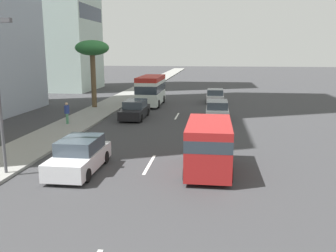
% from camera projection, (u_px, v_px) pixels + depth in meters
% --- Properties ---
extents(ground_plane, '(198.00, 198.00, 0.00)m').
position_uv_depth(ground_plane, '(181.00, 109.00, 36.07)').
color(ground_plane, '#38383A').
extents(sidewalk_right, '(162.00, 3.41, 0.15)m').
position_uv_depth(sidewalk_right, '(106.00, 107.00, 37.00)').
color(sidewalk_right, gray).
rests_on(sidewalk_right, ground_plane).
extents(lane_stripe_mid, '(3.20, 0.16, 0.01)m').
position_uv_depth(lane_stripe_mid, '(149.00, 164.00, 18.63)').
color(lane_stripe_mid, silver).
rests_on(lane_stripe_mid, ground_plane).
extents(lane_stripe_far, '(3.20, 0.16, 0.01)m').
position_uv_depth(lane_stripe_far, '(177.00, 116.00, 32.29)').
color(lane_stripe_far, silver).
rests_on(lane_stripe_far, ground_plane).
extents(minibus_lead, '(6.43, 2.39, 3.11)m').
position_uv_depth(minibus_lead, '(151.00, 89.00, 38.41)').
color(minibus_lead, silver).
rests_on(minibus_lead, ground_plane).
extents(van_second, '(4.65, 2.21, 2.46)m').
position_uv_depth(van_second, '(209.00, 144.00, 17.25)').
color(van_second, '#A51E1E').
rests_on(van_second, ground_plane).
extents(car_third, '(4.55, 1.96, 1.62)m').
position_uv_depth(car_third, '(80.00, 156.00, 17.52)').
color(car_third, silver).
rests_on(car_third, ground_plane).
extents(car_fourth, '(4.60, 1.95, 1.58)m').
position_uv_depth(car_fourth, '(217.00, 110.00, 30.99)').
color(car_fourth, silver).
rests_on(car_fourth, ground_plane).
extents(car_fifth, '(4.26, 1.96, 1.54)m').
position_uv_depth(car_fifth, '(215.00, 96.00, 40.52)').
color(car_fifth, silver).
rests_on(car_fifth, ground_plane).
extents(car_sixth, '(4.76, 1.91, 1.57)m').
position_uv_depth(car_sixth, '(135.00, 110.00, 31.16)').
color(car_sixth, black).
rests_on(car_sixth, ground_plane).
extents(pedestrian_near_lamp, '(0.39, 0.37, 1.69)m').
position_uv_depth(pedestrian_near_lamp, '(67.00, 112.00, 28.01)').
color(pedestrian_near_lamp, '#4C8C66').
rests_on(pedestrian_near_lamp, sidewalk_right).
extents(palm_tree, '(3.33, 3.33, 6.65)m').
position_uv_depth(palm_tree, '(92.00, 50.00, 35.48)').
color(palm_tree, brown).
rests_on(palm_tree, sidewalk_right).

